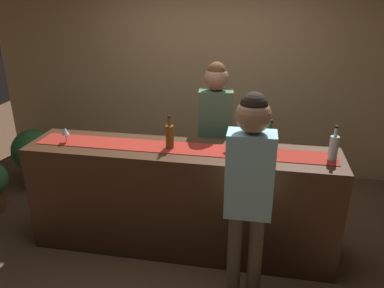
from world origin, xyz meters
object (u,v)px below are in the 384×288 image
at_px(wine_bottle_clear, 334,147).
at_px(bartender, 215,126).
at_px(wine_bottle_amber, 170,136).
at_px(potted_plant_tall, 34,155).
at_px(customer_sipping, 249,181).
at_px(wine_glass_near_customer, 65,132).
at_px(wine_bottle_green, 270,141).
at_px(wine_glass_mid_counter, 229,140).

distance_m(wine_bottle_clear, bartender, 1.21).
bearing_deg(wine_bottle_clear, wine_bottle_amber, 179.59).
relative_size(wine_bottle_clear, potted_plant_tall, 0.40).
relative_size(wine_bottle_clear, customer_sipping, 0.18).
distance_m(wine_bottle_amber, bartender, 0.68).
height_order(wine_bottle_amber, potted_plant_tall, wine_bottle_amber).
bearing_deg(wine_glass_near_customer, wine_bottle_green, 2.69).
relative_size(wine_bottle_amber, potted_plant_tall, 0.40).
bearing_deg(wine_bottle_green, wine_glass_mid_counter, -175.29).
relative_size(wine_bottle_green, wine_glass_near_customer, 2.10).
height_order(wine_bottle_amber, wine_glass_near_customer, wine_bottle_amber).
height_order(wine_bottle_green, bartender, bartender).
bearing_deg(potted_plant_tall, bartender, -6.77).
distance_m(wine_bottle_green, wine_glass_near_customer, 1.85).
relative_size(wine_bottle_amber, wine_bottle_green, 1.00).
distance_m(wine_glass_near_customer, potted_plant_tall, 1.51).
bearing_deg(wine_bottle_amber, wine_bottle_green, 2.91).
distance_m(bartender, customer_sipping, 1.25).
bearing_deg(wine_bottle_clear, wine_glass_near_customer, -179.21).
distance_m(wine_bottle_clear, wine_glass_mid_counter, 0.86).
relative_size(wine_bottle_green, customer_sipping, 0.18).
height_order(wine_glass_mid_counter, potted_plant_tall, wine_glass_mid_counter).
xyz_separation_m(wine_glass_mid_counter, bartender, (-0.19, 0.57, -0.08)).
bearing_deg(wine_bottle_amber, potted_plant_tall, 156.41).
relative_size(wine_bottle_green, bartender, 0.18).
xyz_separation_m(wine_bottle_amber, wine_glass_near_customer, (-0.98, -0.04, -0.01)).
relative_size(wine_bottle_green, wine_glass_mid_counter, 2.10).
xyz_separation_m(wine_bottle_clear, potted_plant_tall, (-3.35, 0.87, -0.71)).
bearing_deg(bartender, wine_bottle_clear, 144.59).
xyz_separation_m(wine_bottle_clear, wine_glass_mid_counter, (-0.86, 0.03, -0.01)).
bearing_deg(wine_bottle_clear, wine_glass_mid_counter, 178.29).
distance_m(wine_bottle_green, bartender, 0.77).
bearing_deg(bartender, wine_bottle_amber, 54.46).
distance_m(wine_bottle_amber, potted_plant_tall, 2.26).
bearing_deg(wine_bottle_amber, bartender, 60.39).
bearing_deg(bartender, wine_glass_near_customer, 19.69).
xyz_separation_m(wine_bottle_amber, wine_glass_mid_counter, (0.52, 0.02, -0.01)).
height_order(wine_bottle_clear, wine_glass_near_customer, wine_bottle_clear).
relative_size(wine_bottle_amber, wine_glass_near_customer, 2.10).
bearing_deg(wine_bottle_clear, potted_plant_tall, 165.47).
height_order(wine_bottle_amber, wine_bottle_clear, same).
relative_size(wine_bottle_clear, wine_bottle_green, 1.00).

